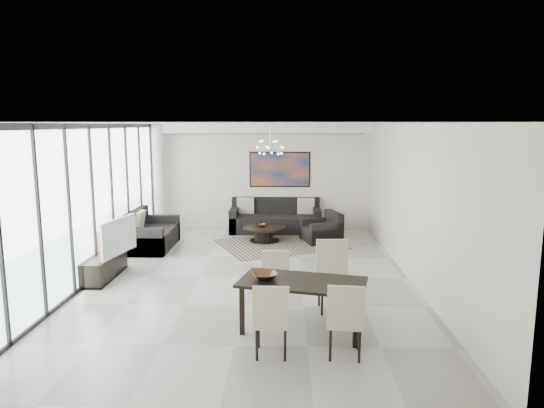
{
  "coord_description": "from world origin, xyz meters",
  "views": [
    {
      "loc": [
        0.66,
        -8.85,
        2.88
      ],
      "look_at": [
        0.38,
        1.04,
        1.25
      ],
      "focal_mm": 32.0,
      "sensor_mm": 36.0,
      "label": 1
    }
  ],
  "objects_px": {
    "sofa_main": "(275,220)",
    "television": "(113,236)",
    "coffee_table": "(264,233)",
    "tv_console": "(105,266)",
    "dining_table": "(302,287)"
  },
  "relations": [
    {
      "from": "sofa_main",
      "to": "tv_console",
      "type": "height_order",
      "value": "sofa_main"
    },
    {
      "from": "coffee_table",
      "to": "television",
      "type": "bearing_deg",
      "value": -133.2
    },
    {
      "from": "coffee_table",
      "to": "television",
      "type": "xyz_separation_m",
      "value": [
        -2.74,
        -2.91,
        0.58
      ]
    },
    {
      "from": "tv_console",
      "to": "television",
      "type": "relative_size",
      "value": 1.2
    },
    {
      "from": "sofa_main",
      "to": "television",
      "type": "relative_size",
      "value": 2.04
    },
    {
      "from": "coffee_table",
      "to": "sofa_main",
      "type": "height_order",
      "value": "sofa_main"
    },
    {
      "from": "sofa_main",
      "to": "television",
      "type": "bearing_deg",
      "value": -126.16
    },
    {
      "from": "coffee_table",
      "to": "tv_console",
      "type": "relative_size",
      "value": 0.74
    },
    {
      "from": "coffee_table",
      "to": "sofa_main",
      "type": "relative_size",
      "value": 0.43
    },
    {
      "from": "television",
      "to": "sofa_main",
      "type": "bearing_deg",
      "value": -25.04
    },
    {
      "from": "dining_table",
      "to": "tv_console",
      "type": "bearing_deg",
      "value": 148.19
    },
    {
      "from": "dining_table",
      "to": "television",
      "type": "bearing_deg",
      "value": 146.19
    },
    {
      "from": "sofa_main",
      "to": "tv_console",
      "type": "xyz_separation_m",
      "value": [
        -3.15,
        -4.17,
        -0.07
      ]
    },
    {
      "from": "television",
      "to": "coffee_table",
      "type": "bearing_deg",
      "value": -32.08
    },
    {
      "from": "coffee_table",
      "to": "sofa_main",
      "type": "xyz_separation_m",
      "value": [
        0.26,
        1.18,
        0.09
      ]
    }
  ]
}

